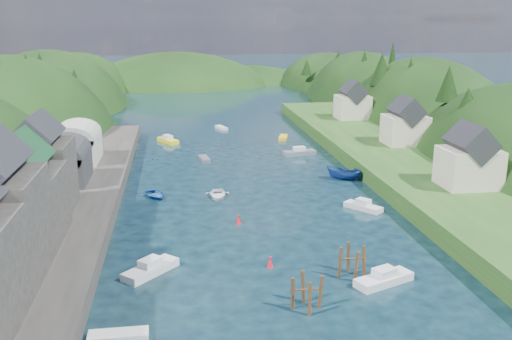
{
  "coord_description": "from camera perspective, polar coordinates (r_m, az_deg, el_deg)",
  "views": [
    {
      "loc": [
        -10.31,
        -44.85,
        23.51
      ],
      "look_at": [
        0.0,
        28.0,
        4.0
      ],
      "focal_mm": 40.0,
      "sensor_mm": 36.0,
      "label": 1
    }
  ],
  "objects": [
    {
      "name": "hillside_right",
      "position": [
        135.57,
        16.27,
        1.06
      ],
      "size": [
        36.0,
        245.56,
        48.0
      ],
      "color": "black",
      "rests_on": "ground"
    },
    {
      "name": "right_bank_cottages",
      "position": [
        102.29,
        14.12,
        4.46
      ],
      "size": [
        9.0,
        59.24,
        8.41
      ],
      "color": "beige",
      "rests_on": "terrace_right"
    },
    {
      "name": "moored_boats",
      "position": [
        66.93,
        -0.33,
        -5.13
      ],
      "size": [
        34.71,
        99.72,
        2.42
      ],
      "color": "white",
      "rests_on": "ground"
    },
    {
      "name": "terrace_right",
      "position": [
        94.57,
        14.12,
        0.75
      ],
      "size": [
        16.0,
        120.0,
        2.4
      ],
      "primitive_type": "cube",
      "color": "#234719",
      "rests_on": "ground"
    },
    {
      "name": "quayside_buildings",
      "position": [
        56.05,
        -23.96,
        -3.51
      ],
      "size": [
        8.0,
        35.84,
        12.9
      ],
      "color": "#2D2B28",
      "rests_on": "quay_left"
    },
    {
      "name": "ground",
      "position": [
        98.26,
        -1.8,
        1.0
      ],
      "size": [
        600.0,
        600.0,
        0.0
      ],
      "primitive_type": "plane",
      "color": "black",
      "rests_on": "ground"
    },
    {
      "name": "quay_left",
      "position": [
        70.0,
        -18.94,
        -4.75
      ],
      "size": [
        12.0,
        110.0,
        2.0
      ],
      "primitive_type": "cube",
      "color": "#2D2B28",
      "rests_on": "ground"
    },
    {
      "name": "channel_buoy_far",
      "position": [
        67.84,
        -1.74,
        -5.0
      ],
      "size": [
        0.7,
        0.7,
        1.1
      ],
      "color": "red",
      "rests_on": "ground"
    },
    {
      "name": "channel_buoy_near",
      "position": [
        56.51,
        1.42,
        -9.2
      ],
      "size": [
        0.7,
        0.7,
        1.1
      ],
      "color": "red",
      "rests_on": "ground"
    },
    {
      "name": "piling_cluster_near",
      "position": [
        48.88,
        5.08,
        -12.4
      ],
      "size": [
        2.83,
        2.67,
        3.5
      ],
      "color": "#382314",
      "rests_on": "ground"
    },
    {
      "name": "boat_sheds",
      "position": [
        87.23,
        -18.24,
        2.03
      ],
      "size": [
        7.0,
        21.0,
        7.5
      ],
      "color": "#2D2D30",
      "rests_on": "quay_left"
    },
    {
      "name": "piling_cluster_far",
      "position": [
        55.0,
        9.58,
        -9.27
      ],
      "size": [
        2.86,
        2.7,
        3.6
      ],
      "color": "#382314",
      "rests_on": "ground"
    },
    {
      "name": "hill_trees",
      "position": [
        111.14,
        -2.62,
        8.45
      ],
      "size": [
        91.78,
        152.1,
        12.97
      ],
      "color": "black",
      "rests_on": "ground"
    },
    {
      "name": "hillside_left",
      "position": [
        128.69,
        -23.42,
        -0.59
      ],
      "size": [
        44.0,
        245.56,
        52.0
      ],
      "color": "black",
      "rests_on": "ground"
    },
    {
      "name": "far_hills",
      "position": [
        221.83,
        -5.01,
        5.9
      ],
      "size": [
        103.0,
        68.0,
        44.0
      ],
      "color": "black",
      "rests_on": "ground"
    }
  ]
}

